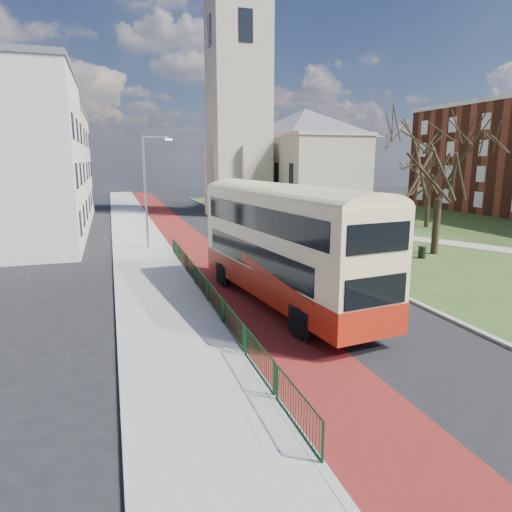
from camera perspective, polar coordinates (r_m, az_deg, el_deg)
name	(u,v)px	position (r m, az deg, el deg)	size (l,w,h in m)	color
ground	(301,326)	(18.38, 5.69, -8.68)	(160.00, 160.00, 0.00)	black
road_carriageway	(221,240)	(37.30, -4.34, 1.95)	(9.00, 120.00, 0.01)	black
bus_lane	(189,242)	(36.79, -8.43, 1.71)	(3.40, 120.00, 0.01)	#591414
pavement_west	(140,244)	(36.38, -14.35, 1.44)	(4.00, 120.00, 0.12)	gray
kerb_west	(166,243)	(36.54, -11.22, 1.64)	(0.25, 120.00, 0.13)	#999993
kerb_east	(267,233)	(40.45, 1.36, 2.85)	(0.25, 80.00, 0.13)	#999993
grass_green	(452,224)	(50.49, 23.29, 3.64)	(40.00, 80.00, 0.04)	#2C4819
footpath	(500,249)	(37.79, 28.17, 0.76)	(2.20, 36.00, 0.03)	#9E998C
pedestrian_railing	(207,292)	(21.00, -6.09, -4.45)	(0.07, 24.00, 1.12)	#0C351B
gothic_church	(275,103)	(57.57, 2.39, 18.59)	(16.38, 18.00, 40.00)	#9F9381
street_block_near	(6,159)	(38.43, -28.80, 10.58)	(10.30, 14.30, 13.00)	beige
street_block_far	(38,166)	(54.24, -25.56, 10.07)	(10.30, 16.30, 11.50)	beige
streetlamp	(147,186)	(33.91, -13.43, 8.47)	(2.13, 0.18, 8.00)	gray
bus	(284,240)	(20.16, 3.57, 1.97)	(4.45, 12.73, 5.21)	#A3200F
winter_tree_near	(442,154)	(33.47, 22.23, 11.67)	(8.30, 8.30, 9.76)	#2D2316
winter_tree_far	(430,172)	(47.15, 20.96, 9.82)	(5.56, 5.56, 7.67)	#312518
litter_bin	(422,252)	(32.22, 20.05, 0.51)	(0.65, 0.65, 0.86)	black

